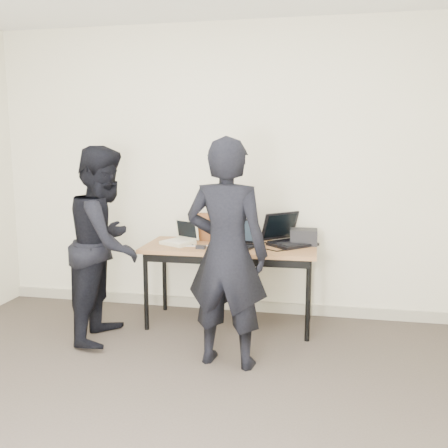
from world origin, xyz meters
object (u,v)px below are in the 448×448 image
(laptop_center, at_px, (235,241))
(person_observer, at_px, (106,244))
(desk, at_px, (230,252))
(laptop_beige, at_px, (180,239))
(equipment_box, at_px, (304,237))
(person_typist, at_px, (227,254))
(laptop_right, at_px, (288,237))
(leather_satchel, at_px, (215,227))

(laptop_center, relative_size, person_observer, 0.24)
(desk, bearing_deg, laptop_beige, 178.54)
(laptop_beige, bearing_deg, desk, 26.72)
(person_observer, bearing_deg, equipment_box, -71.64)
(laptop_beige, height_order, equipment_box, laptop_beige)
(desk, xyz_separation_m, person_typist, (0.13, -0.79, 0.17))
(equipment_box, xyz_separation_m, person_observer, (-1.58, -0.66, 0.01))
(laptop_right, distance_m, person_typist, 1.03)
(leather_satchel, xyz_separation_m, person_observer, (-0.77, -0.69, -0.05))
(laptop_beige, distance_m, laptop_center, 0.51)
(equipment_box, xyz_separation_m, person_typist, (-0.50, -0.98, 0.04))
(equipment_box, bearing_deg, person_typist, -117.25)
(laptop_right, bearing_deg, laptop_beige, 144.95)
(equipment_box, bearing_deg, desk, -163.05)
(laptop_beige, relative_size, equipment_box, 1.46)
(desk, bearing_deg, equipment_box, 16.25)
(equipment_box, bearing_deg, laptop_beige, -170.26)
(laptop_beige, bearing_deg, person_typist, -26.44)
(laptop_right, relative_size, equipment_box, 2.22)
(equipment_box, relative_size, person_typist, 0.14)
(leather_satchel, bearing_deg, person_typist, -64.46)
(person_typist, bearing_deg, leather_satchel, -66.30)
(laptop_beige, xyz_separation_m, person_observer, (-0.49, -0.47, 0.03))
(equipment_box, bearing_deg, laptop_center, -157.20)
(desk, relative_size, person_observer, 0.95)
(laptop_right, xyz_separation_m, leather_satchel, (-0.67, 0.06, 0.06))
(leather_satchel, bearing_deg, laptop_beige, -132.13)
(desk, relative_size, laptop_center, 3.94)
(desk, xyz_separation_m, equipment_box, (0.63, 0.19, 0.13))
(desk, relative_size, leather_satchel, 3.94)
(desk, height_order, person_observer, person_observer)
(laptop_right, height_order, person_typist, person_typist)
(person_observer, bearing_deg, laptop_center, -71.70)
(laptop_center, relative_size, laptop_right, 0.73)
(desk, height_order, laptop_center, laptop_center)
(laptop_center, bearing_deg, leather_satchel, 145.08)
(laptop_center, height_order, equipment_box, laptop_center)
(leather_satchel, height_order, person_observer, person_observer)
(laptop_right, distance_m, person_observer, 1.57)
(laptop_center, xyz_separation_m, person_observer, (-1.00, -0.42, 0.02))
(leather_satchel, bearing_deg, desk, -42.79)
(desk, relative_size, person_typist, 0.91)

